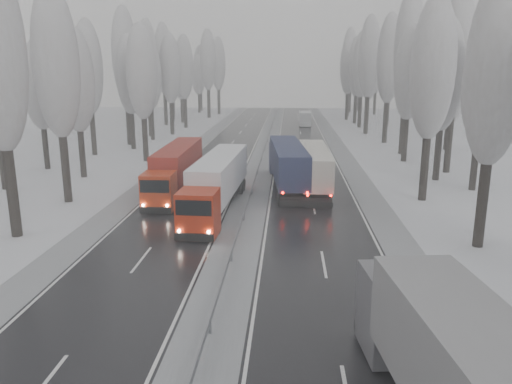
# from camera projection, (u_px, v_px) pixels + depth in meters

# --- Properties ---
(carriageway_right) EXTENTS (7.50, 200.00, 0.03)m
(carriageway_right) POSITION_uv_depth(u_px,v_px,m) (311.00, 190.00, 45.64)
(carriageway_right) COLOR black
(carriageway_right) RESTS_ON ground
(carriageway_left) EXTENTS (7.50, 200.00, 0.03)m
(carriageway_left) POSITION_uv_depth(u_px,v_px,m) (197.00, 188.00, 46.31)
(carriageway_left) COLOR black
(carriageway_left) RESTS_ON ground
(median_slush) EXTENTS (3.00, 200.00, 0.04)m
(median_slush) POSITION_uv_depth(u_px,v_px,m) (254.00, 189.00, 45.97)
(median_slush) COLOR #9A9DA1
(median_slush) RESTS_ON ground
(shoulder_right) EXTENTS (2.40, 200.00, 0.04)m
(shoulder_right) POSITION_uv_depth(u_px,v_px,m) (365.00, 191.00, 45.33)
(shoulder_right) COLOR #9A9DA1
(shoulder_right) RESTS_ON ground
(shoulder_left) EXTENTS (2.40, 200.00, 0.04)m
(shoulder_left) POSITION_uv_depth(u_px,v_px,m) (145.00, 187.00, 46.62)
(shoulder_left) COLOR #9A9DA1
(shoulder_left) RESTS_ON ground
(median_guardrail) EXTENTS (0.12, 200.00, 0.76)m
(median_guardrail) POSITION_uv_depth(u_px,v_px,m) (254.00, 183.00, 45.82)
(median_guardrail) COLOR slate
(median_guardrail) RESTS_ON ground
(tree_16) EXTENTS (3.60, 3.60, 16.53)m
(tree_16) POSITION_uv_depth(u_px,v_px,m) (497.00, 70.00, 28.59)
(tree_16) COLOR black
(tree_16) RESTS_ON ground
(tree_18) EXTENTS (3.60, 3.60, 16.58)m
(tree_18) POSITION_uv_depth(u_px,v_px,m) (433.00, 70.00, 39.63)
(tree_18) COLOR black
(tree_18) RESTS_ON ground
(tree_19) EXTENTS (3.60, 3.60, 14.57)m
(tree_19) POSITION_uv_depth(u_px,v_px,m) (483.00, 85.00, 43.47)
(tree_19) COLOR black
(tree_19) RESTS_ON ground
(tree_20) EXTENTS (3.60, 3.60, 15.71)m
(tree_20) POSITION_uv_depth(u_px,v_px,m) (445.00, 76.00, 47.43)
(tree_20) COLOR black
(tree_20) RESTS_ON ground
(tree_21) EXTENTS (3.60, 3.60, 18.62)m
(tree_21) POSITION_uv_depth(u_px,v_px,m) (457.00, 57.00, 50.72)
(tree_21) COLOR black
(tree_21) RESTS_ON ground
(tree_22) EXTENTS (3.60, 3.60, 15.86)m
(tree_22) POSITION_uv_depth(u_px,v_px,m) (410.00, 74.00, 57.57)
(tree_22) COLOR black
(tree_22) RESTS_ON ground
(tree_23) EXTENTS (3.60, 3.60, 13.55)m
(tree_23) POSITION_uv_depth(u_px,v_px,m) (453.00, 86.00, 61.40)
(tree_23) COLOR black
(tree_23) RESTS_ON ground
(tree_24) EXTENTS (3.60, 3.60, 20.49)m
(tree_24) POSITION_uv_depth(u_px,v_px,m) (408.00, 49.00, 62.06)
(tree_24) COLOR black
(tree_24) RESTS_ON ground
(tree_25) EXTENTS (3.60, 3.60, 19.44)m
(tree_25) POSITION_uv_depth(u_px,v_px,m) (454.00, 55.00, 65.66)
(tree_25) COLOR black
(tree_25) RESTS_ON ground
(tree_26) EXTENTS (3.60, 3.60, 18.78)m
(tree_26) POSITION_uv_depth(u_px,v_px,m) (389.00, 60.00, 72.28)
(tree_26) COLOR black
(tree_26) RESTS_ON ground
(tree_27) EXTENTS (3.60, 3.60, 17.62)m
(tree_27) POSITION_uv_depth(u_px,v_px,m) (431.00, 65.00, 75.88)
(tree_27) COLOR black
(tree_27) RESTS_ON ground
(tree_28) EXTENTS (3.60, 3.60, 19.62)m
(tree_28) POSITION_uv_depth(u_px,v_px,m) (369.00, 58.00, 82.58)
(tree_28) COLOR black
(tree_28) RESTS_ON ground
(tree_29) EXTENTS (3.60, 3.60, 18.11)m
(tree_29) POSITION_uv_depth(u_px,v_px,m) (409.00, 64.00, 86.22)
(tree_29) COLOR black
(tree_29) RESTS_ON ground
(tree_30) EXTENTS (3.60, 3.60, 17.86)m
(tree_30) POSITION_uv_depth(u_px,v_px,m) (362.00, 65.00, 92.28)
(tree_30) COLOR black
(tree_30) RESTS_ON ground
(tree_31) EXTENTS (3.60, 3.60, 18.58)m
(tree_31) POSITION_uv_depth(u_px,v_px,m) (390.00, 63.00, 95.67)
(tree_31) COLOR black
(tree_31) RESTS_ON ground
(tree_32) EXTENTS (3.60, 3.60, 17.33)m
(tree_32) POSITION_uv_depth(u_px,v_px,m) (357.00, 67.00, 99.63)
(tree_32) COLOR black
(tree_32) RESTS_ON ground
(tree_33) EXTENTS (3.60, 3.60, 14.33)m
(tree_33) POSITION_uv_depth(u_px,v_px,m) (369.00, 77.00, 103.77)
(tree_33) COLOR black
(tree_33) RESTS_ON ground
(tree_34) EXTENTS (3.60, 3.60, 17.63)m
(tree_34) POSITION_uv_depth(u_px,v_px,m) (348.00, 66.00, 106.53)
(tree_34) COLOR black
(tree_34) RESTS_ON ground
(tree_35) EXTENTS (3.60, 3.60, 18.25)m
(tree_35) POSITION_uv_depth(u_px,v_px,m) (389.00, 65.00, 109.73)
(tree_35) COLOR black
(tree_35) RESTS_ON ground
(tree_36) EXTENTS (3.60, 3.60, 20.23)m
(tree_36) POSITION_uv_depth(u_px,v_px,m) (350.00, 59.00, 115.59)
(tree_36) COLOR black
(tree_36) RESTS_ON ground
(tree_37) EXTENTS (3.60, 3.60, 16.37)m
(tree_37) POSITION_uv_depth(u_px,v_px,m) (376.00, 70.00, 119.61)
(tree_37) COLOR black
(tree_37) RESTS_ON ground
(tree_38) EXTENTS (3.60, 3.60, 17.97)m
(tree_38) POSITION_uv_depth(u_px,v_px,m) (351.00, 66.00, 126.06)
(tree_38) COLOR black
(tree_38) RESTS_ON ground
(tree_39) EXTENTS (3.60, 3.60, 16.19)m
(tree_39) POSITION_uv_depth(u_px,v_px,m) (360.00, 71.00, 130.03)
(tree_39) COLOR black
(tree_39) RESTS_ON ground
(tree_58) EXTENTS (3.60, 3.60, 17.21)m
(tree_58) POSITION_uv_depth(u_px,v_px,m) (56.00, 64.00, 39.01)
(tree_58) COLOR black
(tree_58) RESTS_ON ground
(tree_60) EXTENTS (3.60, 3.60, 14.84)m
(tree_60) POSITION_uv_depth(u_px,v_px,m) (76.00, 81.00, 48.88)
(tree_60) COLOR black
(tree_60) RESTS_ON ground
(tree_61) EXTENTS (3.60, 3.60, 13.95)m
(tree_61) POSITION_uv_depth(u_px,v_px,m) (39.00, 86.00, 53.25)
(tree_61) COLOR black
(tree_61) RESTS_ON ground
(tree_62) EXTENTS (3.60, 3.60, 16.04)m
(tree_62) POSITION_uv_depth(u_px,v_px,m) (142.00, 73.00, 57.69)
(tree_62) COLOR black
(tree_62) RESTS_ON ground
(tree_63) EXTENTS (3.60, 3.60, 16.88)m
(tree_63) POSITION_uv_depth(u_px,v_px,m) (88.00, 68.00, 61.93)
(tree_63) COLOR black
(tree_63) RESTS_ON ground
(tree_64) EXTENTS (3.60, 3.60, 15.42)m
(tree_64) POSITION_uv_depth(u_px,v_px,m) (129.00, 75.00, 66.76)
(tree_64) COLOR black
(tree_64) RESTS_ON ground
(tree_65) EXTENTS (3.60, 3.60, 19.48)m
(tree_65) POSITION_uv_depth(u_px,v_px,m) (125.00, 56.00, 70.13)
(tree_65) COLOR black
(tree_65) RESTS_ON ground
(tree_66) EXTENTS (3.60, 3.60, 15.23)m
(tree_66) POSITION_uv_depth(u_px,v_px,m) (150.00, 75.00, 76.12)
(tree_66) COLOR black
(tree_66) RESTS_ON ground
(tree_67) EXTENTS (3.60, 3.60, 17.09)m
(tree_67) POSITION_uv_depth(u_px,v_px,m) (148.00, 67.00, 79.80)
(tree_67) COLOR black
(tree_67) RESTS_ON ground
(tree_68) EXTENTS (3.60, 3.60, 16.65)m
(tree_68) POSITION_uv_depth(u_px,v_px,m) (170.00, 69.00, 82.35)
(tree_68) COLOR black
(tree_68) RESTS_ON ground
(tree_69) EXTENTS (3.60, 3.60, 19.35)m
(tree_69) POSITION_uv_depth(u_px,v_px,m) (147.00, 59.00, 86.13)
(tree_69) COLOR black
(tree_69) RESTS_ON ground
(tree_70) EXTENTS (3.60, 3.60, 17.09)m
(tree_70) POSITION_uv_depth(u_px,v_px,m) (184.00, 68.00, 92.04)
(tree_70) COLOR black
(tree_70) RESTS_ON ground
(tree_71) EXTENTS (3.60, 3.60, 19.61)m
(tree_71) POSITION_uv_depth(u_px,v_px,m) (163.00, 59.00, 95.83)
(tree_71) COLOR black
(tree_71) RESTS_ON ground
(tree_72) EXTENTS (3.60, 3.60, 15.11)m
(tree_72) POSITION_uv_depth(u_px,v_px,m) (181.00, 74.00, 101.56)
(tree_72) COLOR black
(tree_72) RESTS_ON ground
(tree_73) EXTENTS (3.60, 3.60, 17.22)m
(tree_73) POSITION_uv_depth(u_px,v_px,m) (171.00, 68.00, 105.29)
(tree_73) COLOR black
(tree_73) RESTS_ON ground
(tree_74) EXTENTS (3.60, 3.60, 19.68)m
(tree_74) POSITION_uv_depth(u_px,v_px,m) (208.00, 60.00, 111.08)
(tree_74) COLOR black
(tree_74) RESTS_ON ground
(tree_75) EXTENTS (3.60, 3.60, 18.60)m
(tree_75) POSITION_uv_depth(u_px,v_px,m) (172.00, 64.00, 115.69)
(tree_75) COLOR black
(tree_75) RESTS_ON ground
(tree_76) EXTENTS (3.60, 3.60, 18.55)m
(tree_76) POSITION_uv_depth(u_px,v_px,m) (218.00, 64.00, 120.28)
(tree_76) COLOR black
(tree_76) RESTS_ON ground
(tree_77) EXTENTS (3.60, 3.60, 14.32)m
(tree_77) POSITION_uv_depth(u_px,v_px,m) (198.00, 75.00, 125.16)
(tree_77) COLOR black
(tree_77) RESTS_ON ground
(tree_78) EXTENTS (3.60, 3.60, 19.55)m
(tree_78) POSITION_uv_depth(u_px,v_px,m) (208.00, 62.00, 126.74)
(tree_78) COLOR black
(tree_78) RESTS_ON ground
(tree_79) EXTENTS (3.60, 3.60, 17.07)m
(tree_79) POSITION_uv_depth(u_px,v_px,m) (200.00, 68.00, 131.17)
(tree_79) COLOR black
(tree_79) RESTS_ON ground
(truck_blue_box) EXTENTS (3.99, 16.33, 4.15)m
(truck_blue_box) POSITION_uv_depth(u_px,v_px,m) (287.00, 162.00, 46.12)
(truck_blue_box) COLOR #1F254E
(truck_blue_box) RESTS_ON ground
(truck_cream_box) EXTENTS (2.56, 15.08, 3.86)m
(truck_cream_box) POSITION_uv_depth(u_px,v_px,m) (314.00, 164.00, 45.72)
(truck_cream_box) COLOR #A39E90
(truck_cream_box) RESTS_ON ground
(box_truck_distant) EXTENTS (2.36, 7.42, 2.76)m
(box_truck_distant) POSITION_uv_depth(u_px,v_px,m) (305.00, 118.00, 97.55)
(box_truck_distant) COLOR silver
(box_truck_distant) RESTS_ON ground
(truck_red_white) EXTENTS (3.30, 16.08, 4.10)m
(truck_red_white) POSITION_uv_depth(u_px,v_px,m) (218.00, 180.00, 38.66)
(truck_red_white) COLOR #AA1F09
(truck_red_white) RESTS_ON ground
(truck_red_red) EXTENTS (2.67, 15.38, 3.93)m
(truck_red_red) POSITION_uv_depth(u_px,v_px,m) (176.00, 166.00, 44.81)
(truck_red_red) COLOR #B1270A
(truck_red_red) RESTS_ON ground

